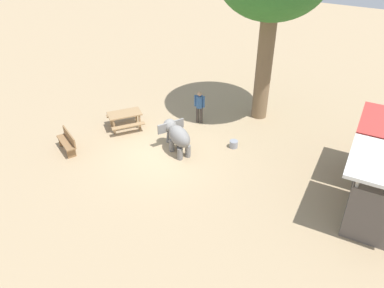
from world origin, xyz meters
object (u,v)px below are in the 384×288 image
picnic_table_near (125,117)px  market_stall_white (381,199)px  elephant (177,135)px  feed_bucket (234,144)px  wooden_bench (68,141)px  person_handler (199,105)px

picnic_table_near → market_stall_white: bearing=-56.3°
elephant → picnic_table_near: elephant is taller
elephant → feed_bucket: elephant is taller
picnic_table_near → market_stall_white: (1.29, 10.90, 0.55)m
wooden_bench → market_stall_white: bearing=-144.8°
person_handler → market_stall_white: size_ratio=0.64×
wooden_bench → market_stall_white: 12.02m
elephant → market_stall_white: (0.73, 7.81, 0.34)m
wooden_bench → market_stall_white: market_stall_white is taller
person_handler → market_stall_white: bearing=58.4°
market_stall_white → wooden_bench: bearing=-83.4°
wooden_bench → picnic_table_near: (-2.67, 1.02, 0.12)m
wooden_bench → picnic_table_near: wooden_bench is taller
wooden_bench → feed_bucket: size_ratio=3.95×
elephant → person_handler: bearing=-52.3°
person_handler → elephant: bearing=-3.1°
elephant → person_handler: person_handler is taller
elephant → picnic_table_near: bearing=21.2°
picnic_table_near → feed_bucket: 5.17m
market_stall_white → feed_bucket: (-2.12, -5.82, -0.98)m
elephant → person_handler: (-2.60, -0.28, 0.15)m
elephant → feed_bucket: size_ratio=4.81×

